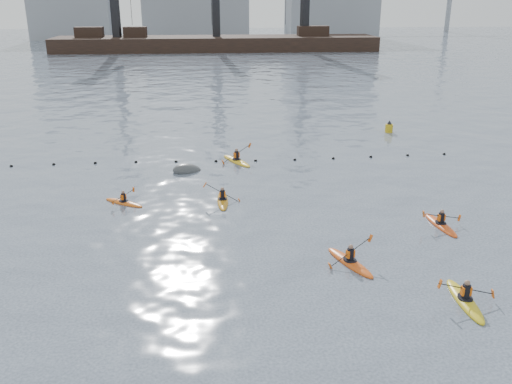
# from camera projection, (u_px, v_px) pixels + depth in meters

# --- Properties ---
(ground) EXTENTS (400.00, 400.00, 0.00)m
(ground) POSITION_uv_depth(u_px,v_px,m) (282.00, 334.00, 20.09)
(ground) COLOR #374351
(ground) RESTS_ON ground
(float_line) EXTENTS (33.24, 0.73, 0.24)m
(float_line) POSITION_uv_depth(u_px,v_px,m) (236.00, 160.00, 41.13)
(float_line) COLOR black
(float_line) RESTS_ON ground
(barge_pier) EXTENTS (72.00, 19.30, 29.50)m
(barge_pier) POSITION_uv_depth(u_px,v_px,m) (216.00, 42.00, 122.37)
(barge_pier) COLOR black
(barge_pier) RESTS_ON ground
(skyline) EXTENTS (141.00, 28.00, 22.00)m
(skyline) POSITION_uv_depth(u_px,v_px,m) (221.00, 5.00, 157.75)
(skyline) COLOR gray
(skyline) RESTS_ON ground
(kayaker_0) EXTENTS (2.30, 3.47, 1.37)m
(kayaker_0) POSITION_uv_depth(u_px,v_px,m) (350.00, 261.00, 25.34)
(kayaker_0) COLOR #D24E13
(kayaker_0) RESTS_ON ground
(kayaker_1) EXTENTS (2.40, 3.57, 1.18)m
(kayaker_1) POSITION_uv_depth(u_px,v_px,m) (465.00, 300.00, 22.16)
(kayaker_1) COLOR gold
(kayaker_1) RESTS_ON ground
(kayaker_2) EXTENTS (2.70, 2.12, 0.92)m
(kayaker_2) POSITION_uv_depth(u_px,v_px,m) (124.00, 202.00, 32.67)
(kayaker_2) COLOR orange
(kayaker_2) RESTS_ON ground
(kayaker_3) EXTENTS (2.32, 3.28, 1.42)m
(kayaker_3) POSITION_uv_depth(u_px,v_px,m) (223.00, 200.00, 32.96)
(kayaker_3) COLOR #BF7D16
(kayaker_3) RESTS_ON ground
(kayaker_4) EXTENTS (2.27, 3.42, 1.09)m
(kayaker_4) POSITION_uv_depth(u_px,v_px,m) (441.00, 224.00, 29.49)
(kayaker_4) COLOR #D44714
(kayaker_4) RESTS_ON ground
(kayaker_5) EXTENTS (2.34, 3.59, 1.44)m
(kayaker_5) POSITION_uv_depth(u_px,v_px,m) (237.00, 160.00, 40.84)
(kayaker_5) COLOR yellow
(kayaker_5) RESTS_ON ground
(mooring_buoy) EXTENTS (2.67, 2.10, 1.52)m
(mooring_buoy) POSITION_uv_depth(u_px,v_px,m) (187.00, 171.00, 38.68)
(mooring_buoy) COLOR #3B3E40
(mooring_buoy) RESTS_ON ground
(nav_buoy) EXTENTS (0.70, 0.70, 1.27)m
(nav_buoy) POSITION_uv_depth(u_px,v_px,m) (389.00, 128.00, 49.55)
(nav_buoy) COLOR gold
(nav_buoy) RESTS_ON ground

